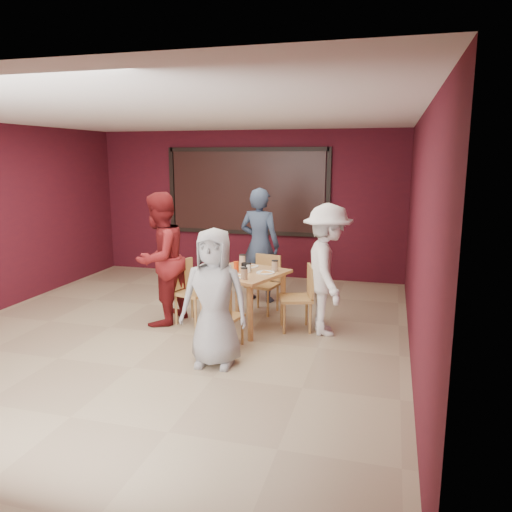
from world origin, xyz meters
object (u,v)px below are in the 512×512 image
(chair_right, at_px, (302,294))
(diner_right, at_px, (327,270))
(chair_left, at_px, (189,288))
(diner_front, at_px, (214,298))
(diner_left, at_px, (160,259))
(chair_front, at_px, (222,314))
(chair_back, at_px, (265,280))
(dining_table, at_px, (243,278))
(diner_back, at_px, (260,245))

(chair_right, height_order, diner_right, diner_right)
(chair_left, distance_m, diner_front, 1.56)
(chair_right, relative_size, diner_front, 0.57)
(diner_left, distance_m, diner_right, 2.30)
(chair_front, relative_size, diner_front, 0.50)
(chair_front, bearing_deg, chair_back, 85.55)
(chair_right, distance_m, diner_left, 2.01)
(chair_front, xyz_separation_m, chair_left, (-0.78, 0.81, 0.06))
(chair_right, bearing_deg, diner_right, -7.26)
(dining_table, height_order, chair_back, dining_table)
(chair_front, distance_m, diner_back, 2.18)
(diner_front, height_order, diner_left, diner_left)
(chair_right, distance_m, diner_back, 1.56)
(diner_back, relative_size, diner_left, 1.00)
(dining_table, relative_size, chair_back, 1.47)
(diner_front, bearing_deg, diner_left, 132.60)
(chair_back, xyz_separation_m, diner_right, (1.02, -0.71, 0.38))
(diner_right, bearing_deg, diner_back, 28.91)
(dining_table, distance_m, chair_back, 0.79)
(chair_right, bearing_deg, dining_table, -173.57)
(dining_table, bearing_deg, diner_front, -87.42)
(diner_front, bearing_deg, chair_back, 84.69)
(chair_back, height_order, diner_back, diner_back)
(diner_left, bearing_deg, dining_table, 106.39)
(chair_left, height_order, diner_right, diner_right)
(dining_table, bearing_deg, diner_left, -172.80)
(diner_front, xyz_separation_m, diner_left, (-1.22, 1.16, 0.14))
(chair_right, xyz_separation_m, diner_left, (-1.95, -0.24, 0.42))
(diner_front, distance_m, diner_left, 1.69)
(diner_back, bearing_deg, chair_left, 72.61)
(chair_back, relative_size, diner_right, 0.50)
(dining_table, xyz_separation_m, diner_front, (0.06, -1.31, 0.10))
(chair_front, bearing_deg, diner_back, 92.68)
(chair_front, xyz_separation_m, diner_front, (0.07, -0.47, 0.34))
(diner_left, bearing_deg, diner_front, 55.64)
(chair_back, relative_size, diner_back, 0.47)
(dining_table, xyz_separation_m, chair_left, (-0.79, -0.03, -0.18))
(chair_front, relative_size, chair_back, 0.91)
(diner_front, distance_m, diner_back, 2.60)
(chair_back, height_order, diner_right, diner_right)
(chair_right, height_order, diner_back, diner_back)
(diner_front, relative_size, diner_left, 0.85)
(dining_table, relative_size, diner_left, 0.68)
(dining_table, xyz_separation_m, chair_back, (0.11, 0.76, -0.20))
(chair_front, xyz_separation_m, chair_back, (0.12, 1.60, 0.04))
(chair_left, relative_size, diner_front, 0.57)
(chair_left, relative_size, chair_right, 1.01)
(chair_left, distance_m, chair_right, 1.58)
(diner_right, bearing_deg, dining_table, 76.31)
(dining_table, height_order, diner_right, diner_right)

